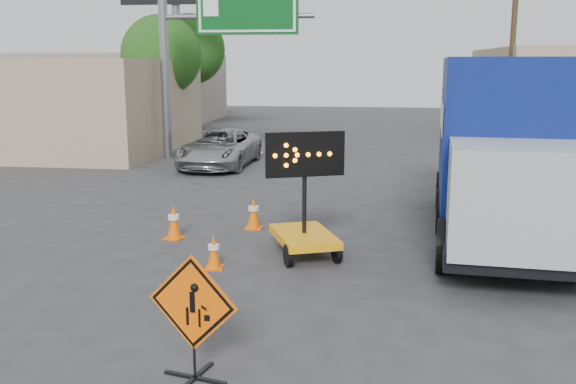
% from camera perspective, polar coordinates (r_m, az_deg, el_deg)
% --- Properties ---
extents(ground, '(100.00, 100.00, 0.00)m').
position_cam_1_polar(ground, '(8.36, -7.11, -16.07)').
color(ground, '#2D2D30').
rests_on(ground, ground).
extents(curb_right, '(0.40, 60.00, 0.12)m').
position_cam_1_polar(curb_right, '(23.06, 20.89, 1.22)').
color(curb_right, gray).
rests_on(curb_right, ground).
extents(storefront_left_near, '(14.00, 10.00, 4.00)m').
position_cam_1_polar(storefront_left_near, '(31.57, -22.68, 7.21)').
color(storefront_left_near, tan).
rests_on(storefront_left_near, ground).
extents(storefront_left_far, '(12.00, 10.00, 4.40)m').
position_cam_1_polar(storefront_left_far, '(44.55, -14.64, 8.96)').
color(storefront_left_far, gray).
rests_on(storefront_left_far, ground).
extents(highway_gantry, '(6.18, 0.38, 6.90)m').
position_cam_1_polar(highway_gantry, '(25.94, -6.59, 14.07)').
color(highway_gantry, slate).
rests_on(highway_gantry, ground).
extents(utility_pole_far, '(1.80, 0.26, 9.00)m').
position_cam_1_polar(utility_pole_far, '(31.73, 19.34, 12.32)').
color(utility_pole_far, '#3E2F1A').
rests_on(utility_pole_far, ground).
extents(tree_left_near, '(3.71, 3.71, 6.03)m').
position_cam_1_polar(tree_left_near, '(30.82, -11.20, 11.81)').
color(tree_left_near, '#3E2F1A').
rests_on(tree_left_near, ground).
extents(tree_left_far, '(4.10, 4.10, 6.66)m').
position_cam_1_polar(tree_left_far, '(38.75, -8.72, 12.42)').
color(tree_left_far, '#3E2F1A').
rests_on(tree_left_far, ground).
extents(construction_sign, '(1.18, 0.85, 1.61)m').
position_cam_1_polar(construction_sign, '(8.00, -8.43, -10.73)').
color(construction_sign, black).
rests_on(construction_sign, ground).
extents(arrow_board, '(1.66, 2.04, 2.53)m').
position_cam_1_polar(arrow_board, '(12.94, 1.45, -3.22)').
color(arrow_board, orange).
rests_on(arrow_board, ground).
extents(pickup_truck, '(2.49, 5.10, 1.39)m').
position_cam_1_polar(pickup_truck, '(24.27, -6.09, 3.91)').
color(pickup_truck, '#A7A9AF').
rests_on(pickup_truck, ground).
extents(box_truck, '(3.19, 8.50, 3.95)m').
position_cam_1_polar(box_truck, '(14.85, 18.35, 2.89)').
color(box_truck, black).
rests_on(box_truck, ground).
extents(cone_a, '(0.37, 0.37, 0.67)m').
position_cam_1_polar(cone_a, '(12.28, -6.62, -5.28)').
color(cone_a, '#FF6005').
rests_on(cone_a, ground).
extents(cone_b, '(0.48, 0.48, 0.78)m').
position_cam_1_polar(cone_b, '(14.44, -10.11, -2.61)').
color(cone_b, '#FF6005').
rests_on(cone_b, ground).
extents(cone_c, '(0.39, 0.39, 0.77)m').
position_cam_1_polar(cone_c, '(15.10, -3.08, -1.85)').
color(cone_c, '#FF6005').
rests_on(cone_c, ground).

